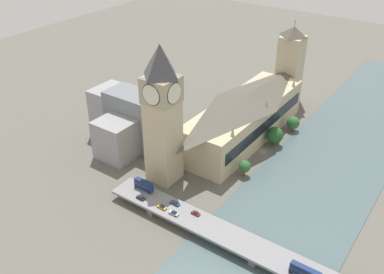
% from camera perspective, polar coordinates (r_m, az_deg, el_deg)
% --- Properties ---
extents(ground_plane, '(600.00, 600.00, 0.00)m').
position_cam_1_polar(ground_plane, '(242.61, 9.40, -1.90)').
color(ground_plane, '#605E56').
extents(river_water, '(57.92, 360.00, 0.30)m').
position_cam_1_polar(river_water, '(232.74, 17.08, -4.49)').
color(river_water, '#4C6066').
rests_on(river_water, ground_plane).
extents(parliament_hall, '(28.18, 96.09, 27.67)m').
position_cam_1_polar(parliament_hall, '(248.36, 7.05, 2.79)').
color(parliament_hall, '#C1B28E').
rests_on(parliament_hall, ground_plane).
extents(clock_tower, '(15.06, 15.06, 70.37)m').
position_cam_1_polar(clock_tower, '(199.55, -3.99, 3.46)').
color(clock_tower, '#C1B28E').
rests_on(clock_tower, ground_plane).
extents(victoria_tower, '(14.30, 14.30, 55.85)m').
position_cam_1_polar(victoria_tower, '(292.71, 12.92, 9.29)').
color(victoria_tower, '#C1B28E').
rests_on(victoria_tower, ground_plane).
extents(road_bridge, '(147.84, 13.24, 4.86)m').
position_cam_1_polar(road_bridge, '(176.89, 8.84, -14.80)').
color(road_bridge, slate).
rests_on(road_bridge, ground_plane).
extents(double_decker_bus_lead, '(10.11, 2.53, 4.97)m').
position_cam_1_polar(double_decker_bus_lead, '(202.64, -6.45, -6.36)').
color(double_decker_bus_lead, navy).
rests_on(double_decker_bus_lead, road_bridge).
extents(double_decker_bus_mid, '(11.69, 2.49, 4.93)m').
position_cam_1_polar(double_decker_bus_mid, '(167.89, 14.86, -17.02)').
color(double_decker_bus_mid, navy).
rests_on(double_decker_bus_mid, road_bridge).
extents(car_northbound_lead, '(4.66, 1.86, 1.31)m').
position_cam_1_polar(car_northbound_lead, '(194.26, -2.28, -8.81)').
color(car_northbound_lead, navy).
rests_on(car_northbound_lead, road_bridge).
extents(car_northbound_mid, '(4.08, 1.76, 1.30)m').
position_cam_1_polar(car_northbound_mid, '(188.99, 0.49, -10.12)').
color(car_northbound_mid, maroon).
rests_on(car_northbound_mid, road_bridge).
extents(car_northbound_tail, '(4.47, 1.85, 1.31)m').
position_cam_1_polar(car_northbound_tail, '(192.57, -4.02, -9.29)').
color(car_northbound_tail, gold).
rests_on(car_northbound_tail, road_bridge).
extents(car_southbound_mid, '(4.49, 1.90, 1.39)m').
position_cam_1_polar(car_southbound_mid, '(189.07, -2.44, -10.11)').
color(car_southbound_mid, silver).
rests_on(car_southbound_mid, road_bridge).
extents(car_southbound_tail, '(4.27, 1.93, 1.39)m').
position_cam_1_polar(car_southbound_tail, '(198.50, -6.85, -8.04)').
color(car_southbound_tail, black).
rests_on(car_southbound_tail, road_bridge).
extents(city_block_west, '(19.95, 23.91, 21.75)m').
position_cam_1_polar(city_block_west, '(234.92, -9.57, 0.03)').
color(city_block_west, '#939399').
rests_on(city_block_west, ground_plane).
extents(city_block_center, '(33.22, 17.78, 31.14)m').
position_cam_1_polar(city_block_center, '(241.44, -7.46, 2.39)').
color(city_block_center, slate).
rests_on(city_block_center, ground_plane).
extents(city_block_east, '(18.25, 21.11, 28.22)m').
position_cam_1_polar(city_block_east, '(256.05, -10.57, 3.48)').
color(city_block_east, '#939399').
rests_on(city_block_east, ground_plane).
extents(tree_embankment_near, '(9.63, 9.63, 11.46)m').
position_cam_1_polar(tree_embankment_near, '(245.92, 10.96, 0.24)').
color(tree_embankment_near, brown).
rests_on(tree_embankment_near, ground_plane).
extents(tree_embankment_mid, '(7.77, 7.77, 9.37)m').
position_cam_1_polar(tree_embankment_mid, '(263.72, 13.33, 1.87)').
color(tree_embankment_mid, brown).
rests_on(tree_embankment_mid, ground_plane).
extents(tree_embankment_far, '(6.19, 6.19, 8.84)m').
position_cam_1_polar(tree_embankment_far, '(218.62, 7.04, -3.90)').
color(tree_embankment_far, brown).
rests_on(tree_embankment_far, ground_plane).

